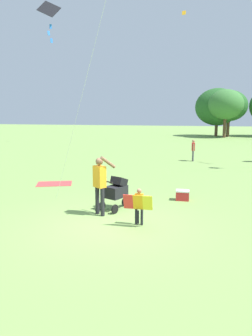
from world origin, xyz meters
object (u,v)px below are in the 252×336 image
object	(u,v)px
person_red_shirt	(193,149)
kite_adult_black	(52,20)
cooler_box	(182,195)
picnic_blanket	(54,184)
person_adult_flyer	(100,181)
child_with_butterfly_kite	(139,203)
stroller	(117,190)

from	to	relation	value
person_red_shirt	kite_adult_black	bearing A→B (deg)	-115.25
cooler_box	picnic_blanket	bearing A→B (deg)	165.40
person_adult_flyer	picnic_blanket	world-z (taller)	person_adult_flyer
child_with_butterfly_kite	person_adult_flyer	size ratio (longest dim) A/B	0.56
person_adult_flyer	stroller	world-z (taller)	person_adult_flyer
person_red_shirt	cooler_box	size ratio (longest dim) A/B	2.92
cooler_box	kite_adult_black	bearing A→B (deg)	-170.99
person_red_shirt	child_with_butterfly_kite	bearing A→B (deg)	-96.55
stroller	kite_adult_black	distance (m)	5.78
stroller	person_red_shirt	xyz separation A→B (m)	(2.26, 10.41, 0.17)
child_with_butterfly_kite	stroller	xyz separation A→B (m)	(-0.91, 1.29, 0.00)
person_adult_flyer	picnic_blanket	distance (m)	4.74
person_adult_flyer	kite_adult_black	distance (m)	5.40
child_with_butterfly_kite	cooler_box	size ratio (longest dim) A/B	2.23
person_adult_flyer	stroller	size ratio (longest dim) A/B	1.61
stroller	child_with_butterfly_kite	bearing A→B (deg)	-54.71
stroller	picnic_blanket	distance (m)	4.46
child_with_butterfly_kite	picnic_blanket	size ratio (longest dim) A/B	0.70
person_adult_flyer	stroller	bearing A→B (deg)	61.86
stroller	picnic_blanket	xyz separation A→B (m)	(-3.39, 2.83, -0.60)
stroller	kite_adult_black	size ratio (longest dim) A/B	0.17
kite_adult_black	child_with_butterfly_kite	bearing A→B (deg)	-32.67
person_red_shirt	picnic_blanket	bearing A→B (deg)	-126.69
child_with_butterfly_kite	picnic_blanket	bearing A→B (deg)	136.21
child_with_butterfly_kite	kite_adult_black	bearing A→B (deg)	147.33
person_red_shirt	person_adult_flyer	bearing A→B (deg)	-103.25
person_adult_flyer	cooler_box	size ratio (longest dim) A/B	3.95
picnic_blanket	person_red_shirt	bearing A→B (deg)	53.31
picnic_blanket	kite_adult_black	bearing A→B (deg)	-62.07
picnic_blanket	child_with_butterfly_kite	bearing A→B (deg)	-43.79
stroller	kite_adult_black	xyz separation A→B (m)	(-2.29, 0.77, 5.25)
person_adult_flyer	cooler_box	xyz separation A→B (m)	(2.31, 2.09, -0.85)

